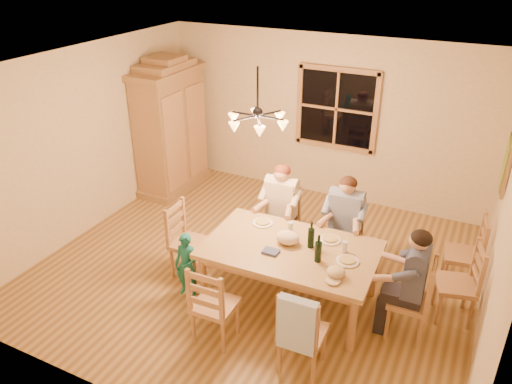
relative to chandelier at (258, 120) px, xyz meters
The scene contains 33 objects.
floor 2.08m from the chandelier, ahead, with size 5.50×5.50×0.00m, color brown.
ceiling 0.62m from the chandelier, ahead, with size 5.50×5.00×0.02m, color white.
wall_back 2.60m from the chandelier, 90.00° to the left, with size 5.50×0.02×2.70m, color beige.
wall_left 2.84m from the chandelier, behind, with size 0.02×5.00×2.70m, color beige.
wall_right 2.84m from the chandelier, ahead, with size 0.02×5.00×2.70m, color beige.
window 2.53m from the chandelier, 85.36° to the left, with size 1.30×0.06×1.30m.
painting 3.00m from the chandelier, 23.86° to the left, with size 0.06×0.78×0.64m.
chandelier is the anchor object (origin of this frame).
armoire 3.08m from the chandelier, 146.54° to the left, with size 0.66×1.40×2.30m.
dining_table 1.62m from the chandelier, 34.41° to the right, with size 2.03×1.28×0.76m.
chair_far_left 1.84m from the chandelier, 76.36° to the left, with size 0.45×0.43×0.99m.
chair_far_right 2.10m from the chandelier, 27.01° to the left, with size 0.45×0.43×0.99m.
chair_near_left 2.27m from the chandelier, 82.85° to the right, with size 0.45×0.43×0.99m.
chair_near_right 2.53m from the chandelier, 49.41° to the right, with size 0.45×0.43×0.99m.
chair_end_left 1.98m from the chandelier, 146.79° to the right, with size 0.43×0.45×0.99m.
chair_end_right 2.72m from the chandelier, 11.13° to the right, with size 0.43×0.45×0.99m.
adult_woman 1.33m from the chandelier, 76.36° to the left, with size 0.41×0.43×0.87m.
adult_plaid_man 1.67m from the chandelier, 27.01° to the left, with size 0.41×0.43×0.87m.
adult_slate_man 2.41m from the chandelier, 11.13° to the right, with size 0.43×0.41×0.87m.
towel 2.39m from the chandelier, 52.91° to the right, with size 0.38×0.10×0.58m, color #B0CCEE.
wine_bottle_a 1.47m from the chandelier, 21.04° to the right, with size 0.08×0.08×0.33m, color black.
wine_bottle_b 1.63m from the chandelier, 28.75° to the right, with size 0.08×0.08×0.33m, color black.
plate_woman 1.32m from the chandelier, 37.65° to the right, with size 0.26×0.26×0.02m, color white.
plate_plaid 1.65m from the chandelier, ahead, with size 0.26×0.26×0.02m, color white.
plate_slate 1.91m from the chandelier, 18.12° to the right, with size 0.26×0.26×0.02m, color white.
wine_glass_a 1.35m from the chandelier, 14.09° to the right, with size 0.06×0.06×0.14m, color silver.
wine_glass_b 1.77m from the chandelier, 11.78° to the right, with size 0.06×0.06×0.14m, color silver.
cap 1.95m from the chandelier, 29.90° to the right, with size 0.20×0.20×0.11m, color beige.
napkin 1.53m from the chandelier, 52.91° to the right, with size 0.18×0.14×0.03m, color #434E7C.
cloth_bundle 1.42m from the chandelier, 32.91° to the right, with size 0.28×0.22×0.15m, color beige.
child 1.94m from the chandelier, 120.81° to the right, with size 0.31×0.20×0.85m, color #1A7771.
chair_spare_front 3.03m from the chandelier, ahead, with size 0.52×0.53×0.99m.
chair_spare_back 3.13m from the chandelier, 17.75° to the left, with size 0.48×0.50×0.99m.
Camera 1 is at (2.43, -4.99, 3.94)m, focal length 35.00 mm.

